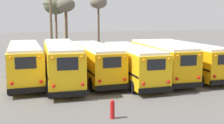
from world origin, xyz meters
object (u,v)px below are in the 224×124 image
at_px(school_bus_4, 160,60).
at_px(school_bus_3, 132,63).
at_px(bare_tree_2, 98,3).
at_px(fire_hydrant, 112,109).
at_px(school_bus_0, 25,62).
at_px(school_bus_2, 95,61).
at_px(school_bus_1, 61,62).
at_px(school_bus_5, 185,58).
at_px(bare_tree_1, 66,7).
at_px(bare_tree_0, 56,6).
at_px(utility_pole, 51,28).

bearing_deg(school_bus_4, school_bus_3, -168.51).
bearing_deg(bare_tree_2, fire_hydrant, -101.43).
bearing_deg(fire_hydrant, school_bus_4, 51.28).
relative_size(school_bus_0, school_bus_2, 1.01).
distance_m(school_bus_1, school_bus_5, 11.35).
bearing_deg(bare_tree_1, school_bus_0, -108.34).
xyz_separation_m(school_bus_3, bare_tree_1, (-3.37, 17.52, 5.09)).
xyz_separation_m(school_bus_1, bare_tree_1, (2.31, 16.64, 4.93)).
height_order(school_bus_4, school_bus_5, school_bus_4).
xyz_separation_m(school_bus_5, bare_tree_0, (-10.17, 19.14, 5.27)).
xyz_separation_m(bare_tree_1, fire_hydrant, (-0.48, -25.27, -6.20)).
relative_size(school_bus_3, bare_tree_1, 1.20).
xyz_separation_m(school_bus_1, utility_pole, (0.04, 12.75, 2.26)).
height_order(school_bus_4, utility_pole, utility_pole).
bearing_deg(school_bus_0, school_bus_4, -7.22).
distance_m(utility_pole, bare_tree_0, 7.47).
bearing_deg(bare_tree_1, school_bus_5, -60.87).
distance_m(school_bus_2, school_bus_4, 5.71).
xyz_separation_m(school_bus_4, school_bus_5, (2.84, 0.73, -0.05)).
relative_size(school_bus_2, fire_hydrant, 9.17).
distance_m(school_bus_0, school_bus_5, 14.20).
relative_size(utility_pole, fire_hydrant, 7.58).
xyz_separation_m(school_bus_5, bare_tree_2, (-3.82, 19.13, 5.73)).
distance_m(school_bus_2, bare_tree_2, 20.51).
distance_m(school_bus_2, bare_tree_0, 19.93).
bearing_deg(bare_tree_0, school_bus_3, -77.58).
bearing_deg(bare_tree_0, fire_hydrant, -88.66).
bearing_deg(school_bus_1, bare_tree_2, 68.93).
bearing_deg(fire_hydrant, school_bus_0, 115.53).
distance_m(school_bus_1, school_bus_4, 8.51).
height_order(school_bus_1, fire_hydrant, school_bus_1).
distance_m(school_bus_0, utility_pole, 12.19).
bearing_deg(bare_tree_0, bare_tree_1, -68.76).
relative_size(school_bus_0, bare_tree_0, 1.15).
xyz_separation_m(utility_pole, bare_tree_2, (7.49, 6.79, 3.33)).
distance_m(school_bus_2, bare_tree_1, 17.01).
bearing_deg(bare_tree_2, school_bus_0, -119.37).
xyz_separation_m(bare_tree_2, fire_hydrant, (-5.70, -28.18, -6.85)).
relative_size(school_bus_3, bare_tree_0, 1.15).
bearing_deg(bare_tree_2, school_bus_3, -95.19).
distance_m(school_bus_3, school_bus_4, 2.89).
bearing_deg(bare_tree_0, school_bus_1, -93.43).
distance_m(school_bus_0, fire_hydrant, 10.89).
height_order(school_bus_1, utility_pole, utility_pole).
relative_size(school_bus_0, school_bus_3, 1.00).
height_order(school_bus_5, bare_tree_2, bare_tree_2).
height_order(school_bus_4, bare_tree_2, bare_tree_2).
distance_m(school_bus_1, bare_tree_1, 17.50).
bearing_deg(school_bus_2, bare_tree_0, 94.97).
relative_size(school_bus_3, bare_tree_2, 1.12).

